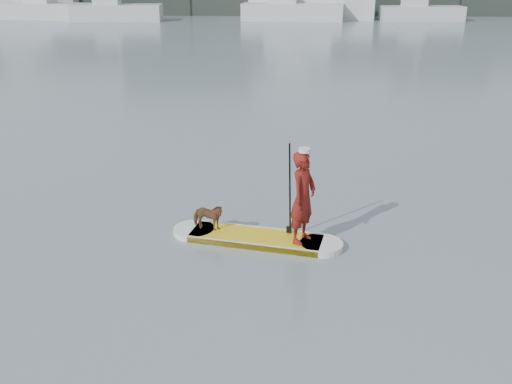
{
  "coord_description": "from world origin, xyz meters",
  "views": [
    {
      "loc": [
        -0.35,
        -10.69,
        4.88
      ],
      "look_at": [
        -0.65,
        -0.98,
        1.0
      ],
      "focal_mm": 40.0,
      "sensor_mm": 36.0,
      "label": 1
    }
  ],
  "objects_px": {
    "paddler": "(303,198)",
    "sailboat_d": "(292,10)",
    "sailboat_b": "(49,9)",
    "sailboat_e": "(421,12)",
    "dog": "(208,217)",
    "paddleboard": "(256,238)",
    "sailboat_c": "(116,11)"
  },
  "relations": [
    {
      "from": "paddleboard",
      "to": "sailboat_b",
      "type": "xyz_separation_m",
      "value": [
        -21.3,
        46.66,
        0.88
      ]
    },
    {
      "from": "paddler",
      "to": "sailboat_c",
      "type": "height_order",
      "value": "sailboat_c"
    },
    {
      "from": "paddleboard",
      "to": "sailboat_b",
      "type": "height_order",
      "value": "sailboat_b"
    },
    {
      "from": "sailboat_d",
      "to": "dog",
      "type": "bearing_deg",
      "value": -86.05
    },
    {
      "from": "paddleboard",
      "to": "sailboat_e",
      "type": "height_order",
      "value": "sailboat_e"
    },
    {
      "from": "dog",
      "to": "sailboat_b",
      "type": "height_order",
      "value": "sailboat_b"
    },
    {
      "from": "paddler",
      "to": "sailboat_b",
      "type": "distance_m",
      "value": 51.83
    },
    {
      "from": "sailboat_c",
      "to": "sailboat_d",
      "type": "relative_size",
      "value": 0.86
    },
    {
      "from": "paddler",
      "to": "sailboat_d",
      "type": "height_order",
      "value": "sailboat_d"
    },
    {
      "from": "sailboat_c",
      "to": "sailboat_b",
      "type": "bearing_deg",
      "value": 163.73
    },
    {
      "from": "paddleboard",
      "to": "sailboat_d",
      "type": "height_order",
      "value": "sailboat_d"
    },
    {
      "from": "dog",
      "to": "sailboat_d",
      "type": "bearing_deg",
      "value": 10.42
    },
    {
      "from": "paddleboard",
      "to": "sailboat_d",
      "type": "xyz_separation_m",
      "value": [
        1.89,
        45.93,
        0.92
      ]
    },
    {
      "from": "paddler",
      "to": "dog",
      "type": "distance_m",
      "value": 1.93
    },
    {
      "from": "dog",
      "to": "sailboat_d",
      "type": "height_order",
      "value": "sailboat_d"
    },
    {
      "from": "paddler",
      "to": "dog",
      "type": "bearing_deg",
      "value": 107.66
    },
    {
      "from": "paddleboard",
      "to": "dog",
      "type": "bearing_deg",
      "value": 180.0
    },
    {
      "from": "sailboat_b",
      "to": "sailboat_d",
      "type": "height_order",
      "value": "sailboat_d"
    },
    {
      "from": "paddleboard",
      "to": "sailboat_e",
      "type": "relative_size",
      "value": 0.3
    },
    {
      "from": "dog",
      "to": "sailboat_b",
      "type": "xyz_separation_m",
      "value": [
        -20.37,
        46.44,
        0.55
      ]
    },
    {
      "from": "sailboat_b",
      "to": "sailboat_e",
      "type": "xyz_separation_m",
      "value": [
        35.2,
        -0.5,
        -0.16
      ]
    },
    {
      "from": "paddler",
      "to": "sailboat_c",
      "type": "distance_m",
      "value": 47.74
    },
    {
      "from": "sailboat_e",
      "to": "dog",
      "type": "bearing_deg",
      "value": -110.49
    },
    {
      "from": "sailboat_d",
      "to": "sailboat_b",
      "type": "bearing_deg",
      "value": -174.29
    },
    {
      "from": "sailboat_b",
      "to": "sailboat_e",
      "type": "relative_size",
      "value": 1.24
    },
    {
      "from": "paddler",
      "to": "sailboat_c",
      "type": "bearing_deg",
      "value": 49.15
    },
    {
      "from": "paddleboard",
      "to": "paddler",
      "type": "height_order",
      "value": "paddler"
    },
    {
      "from": "sailboat_b",
      "to": "sailboat_d",
      "type": "bearing_deg",
      "value": 9.37
    },
    {
      "from": "sailboat_c",
      "to": "sailboat_d",
      "type": "distance_m",
      "value": 16.32
    },
    {
      "from": "paddleboard",
      "to": "sailboat_d",
      "type": "distance_m",
      "value": 45.98
    },
    {
      "from": "paddler",
      "to": "sailboat_b",
      "type": "height_order",
      "value": "sailboat_b"
    },
    {
      "from": "sailboat_e",
      "to": "sailboat_c",
      "type": "bearing_deg",
      "value": 179.65
    }
  ]
}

